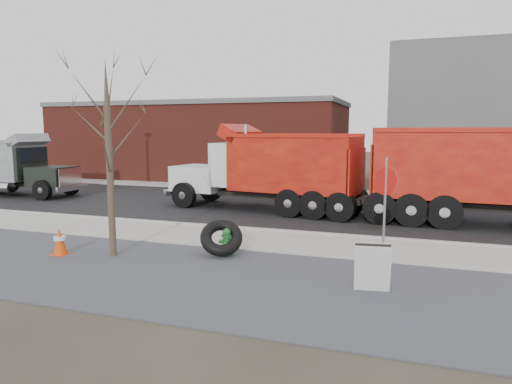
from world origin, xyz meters
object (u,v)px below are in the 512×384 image
(truck_tire, at_px, (221,237))
(dump_truck_red_b, at_px, (271,168))
(sandwich_board, at_px, (372,267))
(stop_sign, at_px, (385,192))
(fire_hydrant, at_px, (227,243))
(dump_truck_grey, at_px, (9,164))
(dump_truck_red_a, at_px, (492,172))

(truck_tire, distance_m, dump_truck_red_b, 7.19)
(sandwich_board, bearing_deg, stop_sign, 78.68)
(truck_tire, relative_size, sandwich_board, 1.47)
(truck_tire, distance_m, sandwich_board, 4.34)
(fire_hydrant, xyz_separation_m, dump_truck_red_b, (-0.86, 6.99, 1.46))
(dump_truck_red_b, bearing_deg, truck_tire, 103.94)
(fire_hydrant, xyz_separation_m, dump_truck_grey, (-15.01, 7.12, 1.25))
(truck_tire, distance_m, dump_truck_grey, 16.55)
(truck_tire, bearing_deg, dump_truck_grey, 154.29)
(truck_tire, relative_size, dump_truck_red_a, 0.15)
(sandwich_board, distance_m, dump_truck_red_a, 8.84)
(truck_tire, relative_size, stop_sign, 0.55)
(fire_hydrant, bearing_deg, dump_truck_red_b, 87.38)
(stop_sign, distance_m, dump_truck_grey, 20.16)
(dump_truck_red_a, bearing_deg, stop_sign, -115.51)
(truck_tire, height_order, sandwich_board, sandwich_board)
(dump_truck_red_b, bearing_deg, dump_truck_red_a, -175.83)
(stop_sign, height_order, dump_truck_red_a, dump_truck_red_a)
(fire_hydrant, height_order, dump_truck_red_a, dump_truck_red_a)
(fire_hydrant, xyz_separation_m, dump_truck_red_a, (7.30, 6.44, 1.58))
(dump_truck_red_a, xyz_separation_m, dump_truck_red_b, (-8.17, 0.55, -0.12))
(dump_truck_red_a, bearing_deg, truck_tire, -135.66)
(stop_sign, bearing_deg, dump_truck_red_a, 45.39)
(dump_truck_red_a, height_order, dump_truck_red_b, dump_truck_red_a)
(truck_tire, xyz_separation_m, sandwich_board, (4.05, -1.56, 0.03))
(sandwich_board, height_order, dump_truck_grey, dump_truck_grey)
(sandwich_board, xyz_separation_m, dump_truck_red_a, (3.39, 8.04, 1.40))
(sandwich_board, relative_size, dump_truck_grey, 0.15)
(truck_tire, bearing_deg, fire_hydrant, 18.33)
(fire_hydrant, height_order, truck_tire, truck_tire)
(truck_tire, distance_m, stop_sign, 4.40)
(dump_truck_red_a, relative_size, dump_truck_red_b, 1.12)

